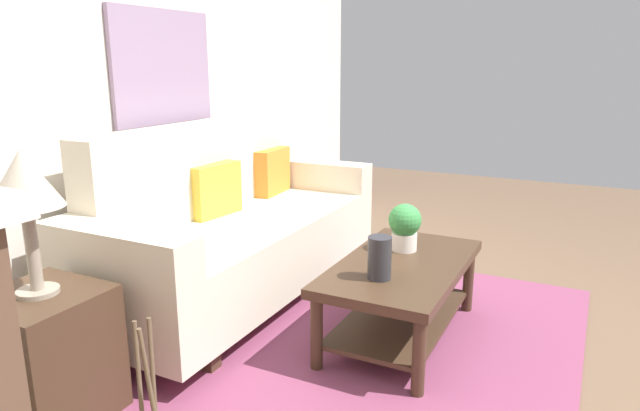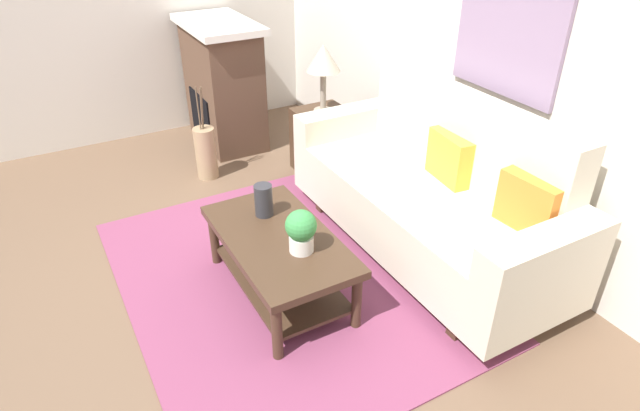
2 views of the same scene
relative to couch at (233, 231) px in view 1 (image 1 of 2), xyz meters
The scene contains 15 objects.
ground_plane 1.58m from the couch, 96.50° to the right, with size 9.59×9.59×0.00m, color brown.
wall_back 1.08m from the couch, 107.77° to the left, with size 5.59×0.10×2.70m, color silver.
area_rug 1.11m from the couch, 99.66° to the right, with size 2.48×1.98×0.01m, color #843D5B.
couch is the anchor object (origin of this frame).
throw_pillow_mustard 0.28m from the couch, 90.00° to the left, with size 0.36×0.12×0.32m, color gold.
throw_pillow_orange 0.72m from the couch, 10.69° to the left, with size 0.36×0.12×0.32m, color orange.
coffee_table 1.11m from the couch, 92.99° to the right, with size 1.10×0.60×0.43m.
tabletop_vase 1.13m from the couch, 106.66° to the right, with size 0.11×0.11×0.21m, color #2D2D33.
potted_plant_tabletop 1.06m from the couch, 82.59° to the right, with size 0.18×0.18×0.26m.
side_table 1.39m from the couch, behind, with size 0.44×0.44×0.56m, color #422D1E.
table_lamp 1.49m from the couch, behind, with size 0.28×0.28×0.57m.
floor_vase_branch_a 2.02m from the couch, 150.53° to the right, with size 0.01×0.01×0.36m, color brown.
floor_vase_branch_b 2.04m from the couch, 151.37° to the right, with size 0.01×0.01×0.36m, color brown.
floor_vase_branch_c 2.06m from the couch, 150.52° to the right, with size 0.01×0.01×0.36m, color brown.
framed_painting 1.08m from the couch, 90.00° to the left, with size 0.84×0.03×0.68m, color gray.
Camera 1 is at (-2.54, -0.45, 1.44)m, focal length 31.64 mm.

